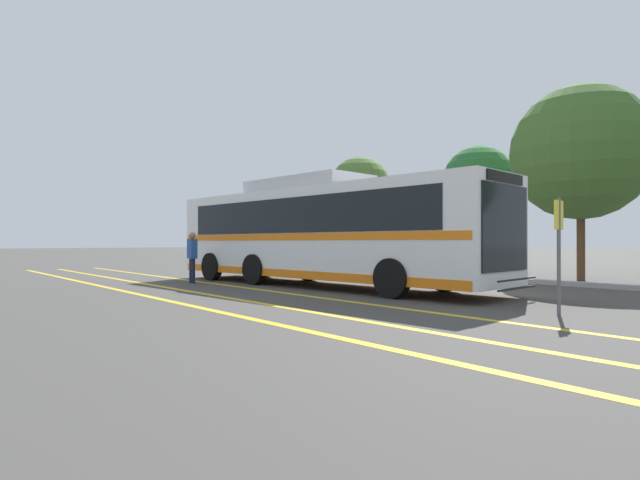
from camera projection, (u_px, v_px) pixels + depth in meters
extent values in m
plane|color=#423F3D|center=(314.00, 283.00, 16.82)|extent=(220.00, 220.00, 0.00)
cube|color=gold|center=(262.00, 290.00, 14.49)|extent=(32.25, 0.20, 0.01)
cube|color=gold|center=(207.00, 294.00, 13.34)|extent=(32.25, 0.20, 0.01)
cube|color=gold|center=(156.00, 298.00, 12.43)|extent=(32.25, 0.20, 0.01)
cube|color=#99999E|center=(435.00, 275.00, 19.79)|extent=(40.25, 0.36, 0.15)
cube|color=white|center=(320.00, 233.00, 15.92)|extent=(12.39, 3.41, 2.73)
cube|color=black|center=(320.00, 217.00, 15.92)|extent=(10.69, 3.32, 1.07)
cube|color=orange|center=(320.00, 237.00, 15.92)|extent=(12.15, 3.43, 0.20)
cube|color=orange|center=(320.00, 272.00, 15.91)|extent=(12.15, 3.42, 0.24)
cube|color=black|center=(506.00, 228.00, 11.53)|extent=(0.20, 2.24, 2.02)
cube|color=black|center=(505.00, 177.00, 11.53)|extent=(0.17, 1.78, 0.24)
cube|color=silver|center=(307.00, 185.00, 16.36)|extent=(4.42, 2.33, 0.43)
cube|color=black|center=(517.00, 279.00, 11.32)|extent=(0.18, 1.91, 0.04)
cube|color=black|center=(517.00, 288.00, 11.32)|extent=(0.18, 1.91, 0.04)
cylinder|color=black|center=(445.00, 274.00, 14.06)|extent=(1.02, 0.35, 1.00)
cylinder|color=black|center=(392.00, 278.00, 12.35)|extent=(1.02, 0.35, 1.00)
cylinder|color=black|center=(309.00, 267.00, 18.08)|extent=(1.02, 0.35, 1.00)
cylinder|color=black|center=(254.00, 269.00, 16.37)|extent=(1.02, 0.35, 1.00)
cylinder|color=black|center=(265.00, 264.00, 19.92)|extent=(1.02, 0.35, 1.00)
cylinder|color=black|center=(212.00, 267.00, 18.21)|extent=(1.02, 0.35, 1.00)
cube|color=#9E9EA3|center=(259.00, 256.00, 27.23)|extent=(4.86, 1.81, 0.65)
cube|color=black|center=(260.00, 246.00, 27.14)|extent=(2.05, 1.56, 0.43)
cylinder|color=black|center=(231.00, 262.00, 27.81)|extent=(0.60, 0.21, 0.60)
cylinder|color=black|center=(256.00, 261.00, 28.90)|extent=(0.60, 0.21, 0.60)
cylinder|color=black|center=(262.00, 263.00, 25.55)|extent=(0.60, 0.21, 0.60)
cylinder|color=black|center=(288.00, 263.00, 26.64)|extent=(0.60, 0.21, 0.60)
cube|color=#9E9EA3|center=(327.00, 260.00, 23.23)|extent=(4.78, 2.28, 0.52)
cube|color=black|center=(329.00, 248.00, 23.14)|extent=(2.07, 1.85, 0.56)
cylinder|color=black|center=(294.00, 265.00, 23.85)|extent=(0.61, 0.24, 0.60)
cylinder|color=black|center=(325.00, 264.00, 24.94)|extent=(0.61, 0.24, 0.60)
cylinder|color=black|center=(330.00, 267.00, 21.52)|extent=(0.61, 0.24, 0.60)
cylinder|color=black|center=(363.00, 266.00, 22.61)|extent=(0.61, 0.24, 0.60)
cylinder|color=#191E38|center=(191.00, 271.00, 17.01)|extent=(0.14, 0.14, 0.84)
cylinder|color=#191E38|center=(193.00, 271.00, 16.87)|extent=(0.14, 0.14, 0.84)
cube|color=#264C99|center=(192.00, 249.00, 16.94)|extent=(0.44, 0.26, 0.67)
sphere|color=#9E704C|center=(192.00, 236.00, 16.95)|extent=(0.23, 0.23, 0.23)
cylinder|color=#59595E|center=(559.00, 257.00, 9.53)|extent=(0.07, 0.07, 2.25)
cube|color=yellow|center=(559.00, 215.00, 9.53)|extent=(0.06, 0.40, 0.56)
cylinder|color=#513823|center=(360.00, 238.00, 28.90)|extent=(0.28, 0.28, 3.22)
sphere|color=#4C7033|center=(360.00, 188.00, 28.91)|extent=(3.56, 3.56, 3.56)
cylinder|color=#513823|center=(581.00, 242.00, 17.96)|extent=(0.28, 0.28, 2.82)
sphere|color=#3D6028|center=(581.00, 152.00, 17.97)|extent=(4.85, 4.85, 4.85)
cylinder|color=#513823|center=(479.00, 240.00, 23.25)|extent=(0.28, 0.28, 3.00)
sphere|color=#28662D|center=(478.00, 181.00, 23.26)|extent=(3.29, 3.29, 3.29)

